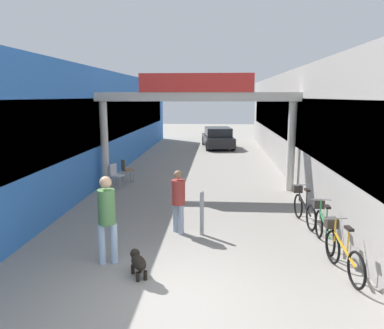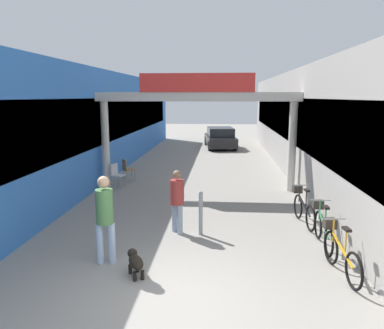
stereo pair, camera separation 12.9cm
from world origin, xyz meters
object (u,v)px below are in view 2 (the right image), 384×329
pedestrian_with_dog (105,214)px  bicycle_black_third (303,207)px  pedestrian_companion (177,198)px  cafe_chair_aluminium_nearer (117,173)px  dog_on_leash (135,261)px  parked_car_black (220,138)px  bollard_post_metal (201,213)px  cafe_chair_wood_farther (127,168)px  bicycle_orange_nearest (339,251)px  bicycle_green_second (322,226)px

pedestrian_with_dog → bicycle_black_third: 5.29m
pedestrian_companion → cafe_chair_aluminium_nearer: size_ratio=1.77×
pedestrian_with_dog → dog_on_leash: (0.71, -0.48, -0.76)m
parked_car_black → cafe_chair_aluminium_nearer: bearing=-108.3°
bicycle_black_third → dog_on_leash: bearing=-138.8°
bollard_post_metal → cafe_chair_wood_farther: 6.35m
bollard_post_metal → parked_car_black: parked_car_black is taller
bicycle_orange_nearest → pedestrian_companion: bearing=150.6°
pedestrian_with_dog → bicycle_black_third: bearing=32.1°
bicycle_orange_nearest → parked_car_black: bearing=97.7°
bicycle_black_third → bicycle_orange_nearest: bearing=-88.1°
bicycle_orange_nearest → cafe_chair_wood_farther: bicycle_orange_nearest is taller
pedestrian_companion → bicycle_green_second: bearing=-8.6°
dog_on_leash → bollard_post_metal: size_ratio=0.59×
bicycle_green_second → bollard_post_metal: 2.81m
dog_on_leash → pedestrian_with_dog: bearing=145.7°
parked_car_black → dog_on_leash: bearing=-94.7°
bicycle_green_second → parked_car_black: bearing=98.5°
bicycle_black_third → cafe_chair_aluminium_nearer: size_ratio=1.89×
pedestrian_with_dog → dog_on_leash: bearing=-34.3°
bicycle_black_third → cafe_chair_wood_farther: (-5.86, 4.41, 0.10)m
dog_on_leash → cafe_chair_aluminium_nearer: size_ratio=0.73×
cafe_chair_wood_farther → bicycle_black_third: bearing=-37.0°
bollard_post_metal → bicycle_orange_nearest: bearing=-33.0°
bicycle_orange_nearest → cafe_chair_aluminium_nearer: bearing=134.1°
pedestrian_with_dog → bicycle_green_second: (4.58, 1.32, -0.60)m
bicycle_green_second → cafe_chair_aluminium_nearer: size_ratio=1.90×
dog_on_leash → bollard_post_metal: 2.48m
bollard_post_metal → cafe_chair_aluminium_nearer: bollard_post_metal is taller
bicycle_orange_nearest → parked_car_black: size_ratio=0.40×
pedestrian_companion → bicycle_black_third: size_ratio=0.93×
dog_on_leash → parked_car_black: size_ratio=0.15×
cafe_chair_aluminium_nearer → cafe_chair_wood_farther: bearing=81.6°
bollard_post_metal → pedestrian_with_dog: bearing=-136.2°
bicycle_black_third → cafe_chair_wood_farther: bearing=143.0°
cafe_chair_aluminium_nearer → bollard_post_metal: bearing=-53.3°
pedestrian_with_dog → cafe_chair_wood_farther: pedestrian_with_dog is taller
bicycle_green_second → bicycle_black_third: (-0.13, 1.48, 0.00)m
pedestrian_with_dog → cafe_chair_wood_farther: bearing=101.1°
bicycle_black_third → cafe_chair_aluminium_nearer: bearing=150.2°
pedestrian_companion → bicycle_green_second: pedestrian_companion is taller
bollard_post_metal → parked_car_black: bearing=88.7°
pedestrian_with_dog → pedestrian_companion: 2.20m
pedestrian_companion → bollard_post_metal: (0.58, -0.09, -0.33)m
bicycle_green_second → cafe_chair_wood_farther: size_ratio=1.90×
dog_on_leash → bicycle_green_second: size_ratio=0.38×
pedestrian_with_dog → cafe_chair_aluminium_nearer: size_ratio=2.02×
bicycle_black_third → cafe_chair_wood_farther: bicycle_black_third is taller
pedestrian_companion → cafe_chair_wood_farther: 6.01m
pedestrian_with_dog → bollard_post_metal: bearing=43.8°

